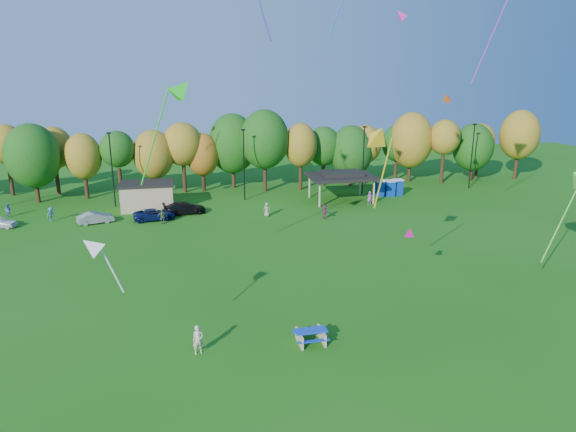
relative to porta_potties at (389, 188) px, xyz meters
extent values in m
plane|color=#19600F|center=(-21.11, -38.19, -1.10)|extent=(160.00, 160.00, 0.00)
cylinder|color=black|center=(-49.15, 10.74, 0.96)|extent=(0.50, 0.50, 4.12)
ellipsoid|color=olive|center=(-49.15, 10.74, 5.76)|extent=(4.78, 4.78, 5.18)
cylinder|color=black|center=(-44.87, 6.01, 0.68)|extent=(0.50, 0.50, 3.56)
ellipsoid|color=#144C0F|center=(-44.87, 6.01, 4.84)|extent=(6.62, 6.62, 8.00)
cylinder|color=black|center=(-43.24, 10.06, 0.80)|extent=(0.50, 0.50, 3.79)
ellipsoid|color=olive|center=(-43.24, 10.06, 5.22)|extent=(4.94, 4.94, 5.58)
cylinder|color=black|center=(-39.13, 6.82, 0.57)|extent=(0.50, 0.50, 3.34)
ellipsoid|color=olive|center=(-39.13, 6.82, 4.47)|extent=(4.61, 4.61, 5.88)
cylinder|color=black|center=(-34.84, 6.66, 0.81)|extent=(0.50, 0.50, 3.82)
ellipsoid|color=#144C0F|center=(-34.84, 6.66, 5.26)|extent=(4.43, 4.43, 4.73)
cylinder|color=black|center=(-30.42, 7.31, 0.53)|extent=(0.50, 0.50, 3.25)
ellipsoid|color=olive|center=(-30.42, 7.31, 4.32)|extent=(5.33, 5.33, 6.53)
cylinder|color=black|center=(-26.57, 7.88, 0.88)|extent=(0.50, 0.50, 3.96)
ellipsoid|color=olive|center=(-26.57, 7.88, 5.51)|extent=(5.31, 5.31, 5.82)
cylinder|color=black|center=(-23.96, 8.15, 0.43)|extent=(0.50, 0.50, 3.05)
ellipsoid|color=#995914|center=(-23.96, 8.15, 3.98)|extent=(4.54, 4.54, 5.87)
cylinder|color=black|center=(-19.69, 9.34, 0.79)|extent=(0.50, 0.50, 3.77)
ellipsoid|color=#144C0F|center=(-19.69, 9.34, 5.19)|extent=(6.69, 6.69, 8.35)
cylinder|color=black|center=(-15.66, 6.35, 1.04)|extent=(0.50, 0.50, 4.28)
ellipsoid|color=#144C0F|center=(-15.66, 6.35, 6.04)|extent=(6.64, 6.64, 8.01)
cylinder|color=black|center=(-10.70, 6.02, 0.78)|extent=(0.50, 0.50, 3.76)
ellipsoid|color=olive|center=(-10.70, 6.02, 5.17)|extent=(4.49, 4.49, 6.02)
cylinder|color=black|center=(-6.83, 8.07, 0.62)|extent=(0.50, 0.50, 3.43)
ellipsoid|color=#144C0F|center=(-6.83, 8.07, 4.62)|extent=(4.77, 4.77, 5.63)
cylinder|color=black|center=(-3.00, 7.21, 0.38)|extent=(0.50, 0.50, 2.95)
ellipsoid|color=#144C0F|center=(-3.00, 7.21, 3.83)|extent=(6.14, 6.14, 7.54)
cylinder|color=black|center=(-0.73, 7.67, 0.66)|extent=(0.50, 0.50, 3.52)
ellipsoid|color=olive|center=(-0.73, 7.67, 4.77)|extent=(4.78, 4.78, 5.53)
cylinder|color=black|center=(4.95, 9.33, 0.60)|extent=(0.50, 0.50, 3.39)
ellipsoid|color=#144C0F|center=(4.95, 9.33, 4.55)|extent=(4.54, 4.54, 5.46)
cylinder|color=black|center=(6.59, 8.05, 0.76)|extent=(0.50, 0.50, 3.72)
ellipsoid|color=olive|center=(6.59, 8.05, 5.10)|extent=(6.32, 6.32, 8.24)
cylinder|color=black|center=(10.87, 6.09, 0.93)|extent=(0.50, 0.50, 4.06)
ellipsoid|color=olive|center=(10.87, 6.09, 5.67)|extent=(4.50, 4.50, 5.13)
cylinder|color=black|center=(15.96, 6.62, 0.43)|extent=(0.50, 0.50, 3.05)
ellipsoid|color=#144C0F|center=(15.96, 6.62, 3.99)|extent=(5.97, 5.97, 7.05)
cylinder|color=black|center=(17.87, 8.17, 0.68)|extent=(0.50, 0.50, 3.55)
ellipsoid|color=olive|center=(17.87, 8.17, 4.83)|extent=(4.60, 4.60, 4.99)
cylinder|color=black|center=(23.39, 6.33, 0.94)|extent=(0.50, 0.50, 4.07)
ellipsoid|color=olive|center=(23.39, 6.33, 5.68)|extent=(5.83, 5.83, 7.42)
cylinder|color=black|center=(-35.11, 1.81, 3.40)|extent=(0.16, 0.16, 9.00)
cube|color=black|center=(-35.11, 1.81, 7.90)|extent=(0.50, 0.25, 0.18)
cylinder|color=black|center=(-19.11, 1.81, 3.40)|extent=(0.16, 0.16, 9.00)
cube|color=black|center=(-19.11, 1.81, 7.90)|extent=(0.50, 0.25, 0.18)
cylinder|color=black|center=(-3.11, 1.81, 3.40)|extent=(0.16, 0.16, 9.00)
cube|color=black|center=(-3.11, 1.81, 7.90)|extent=(0.50, 0.25, 0.18)
cylinder|color=black|center=(12.89, 1.81, 3.40)|extent=(0.16, 0.16, 9.00)
cube|color=black|center=(12.89, 1.81, 7.90)|extent=(0.50, 0.25, 0.18)
cube|color=tan|center=(-31.11, -0.19, 0.40)|extent=(6.00, 4.00, 3.00)
cube|color=black|center=(-31.11, -0.19, 2.03)|extent=(6.30, 4.30, 0.25)
cylinder|color=tan|center=(-10.61, -3.69, 0.40)|extent=(0.24, 0.24, 3.00)
cylinder|color=tan|center=(-3.61, -3.69, 0.40)|extent=(0.24, 0.24, 3.00)
cylinder|color=tan|center=(-10.61, 1.31, 0.40)|extent=(0.24, 0.24, 3.00)
cylinder|color=tan|center=(-3.61, 1.31, 0.40)|extent=(0.24, 0.24, 3.00)
cube|color=black|center=(-7.11, -1.19, 2.05)|extent=(8.20, 6.20, 0.35)
cube|color=black|center=(-7.11, -1.19, 2.45)|extent=(5.00, 3.50, 0.45)
cube|color=#0B3597|center=(-1.30, 0.17, -0.10)|extent=(1.10, 1.10, 2.00)
cube|color=silver|center=(-1.30, 0.17, 0.99)|extent=(1.15, 1.15, 0.18)
cube|color=#0B3597|center=(0.00, -0.29, -0.10)|extent=(1.10, 1.10, 2.00)
cube|color=silver|center=(0.00, -0.29, 0.99)|extent=(1.15, 1.15, 0.18)
cube|color=#0B3597|center=(1.30, 0.12, -0.10)|extent=(1.10, 1.10, 2.00)
cube|color=silver|center=(1.30, 0.12, 0.99)|extent=(1.15, 1.15, 0.18)
cube|color=tan|center=(-20.61, -35.04, -0.70)|extent=(0.16, 1.60, 0.79)
cube|color=tan|center=(-19.18, -35.01, -0.70)|extent=(0.16, 1.60, 0.79)
cube|color=#153EBF|center=(-19.90, -35.02, -0.27)|extent=(1.99, 0.86, 0.07)
cube|color=#153EBF|center=(-19.88, -35.70, -0.61)|extent=(1.98, 0.31, 0.05)
cube|color=#153EBF|center=(-19.91, -34.34, -0.61)|extent=(1.98, 0.31, 0.05)
imported|color=beige|center=(-26.69, -34.83, -0.20)|extent=(0.73, 0.55, 1.79)
imported|color=gray|center=(-36.46, -5.32, -0.47)|extent=(4.06, 2.40, 1.26)
imported|color=#0D1B51|center=(-30.22, -5.29, -0.46)|extent=(4.79, 2.65, 1.27)
imported|color=black|center=(-26.87, -3.45, -0.38)|extent=(5.13, 2.62, 1.43)
imported|color=#596A41|center=(-29.30, -7.06, -0.26)|extent=(1.02, 0.53, 1.67)
imported|color=#5576BB|center=(-46.57, -0.45, -0.32)|extent=(0.83, 0.68, 1.55)
imported|color=#B857B1|center=(-4.19, -3.77, -0.26)|extent=(0.67, 0.50, 1.67)
imported|color=#883867|center=(-11.46, -8.80, -0.28)|extent=(0.77, 1.58, 1.63)
imported|color=#929566|center=(-17.66, -6.47, -0.29)|extent=(0.93, 0.79, 1.62)
imported|color=teal|center=(-41.35, -3.45, -0.30)|extent=(1.14, 1.16, 1.60)
cone|color=#FF2A9D|center=(-7.72, -18.02, 19.65)|extent=(1.50, 1.22, 1.33)
cone|color=#FF0EA2|center=(-11.33, -29.96, 3.90)|extent=(1.09, 1.28, 1.09)
cylinder|color=#AA2BE7|center=(-3.93, -26.35, 17.77)|extent=(1.66, 2.41, 7.55)
cone|color=silver|center=(-31.92, -35.54, 6.26)|extent=(1.54, 1.19, 1.49)
cylinder|color=silver|center=(-31.02, -35.49, 4.91)|extent=(1.12, 0.16, 2.85)
cylinder|color=#2863FF|center=(-10.82, -10.27, 20.99)|extent=(1.98, 1.02, 5.67)
cone|color=yellow|center=(-14.73, -31.60, 11.08)|extent=(1.80, 2.26, 2.07)
cylinder|color=yellow|center=(-14.91, -33.09, 8.83)|extent=(0.32, 1.80, 4.73)
cone|color=#DE461A|center=(0.57, -12.19, 12.33)|extent=(1.80, 1.80, 1.47)
cylinder|color=#361A94|center=(-20.22, -20.86, 19.10)|extent=(1.09, 1.11, 3.79)
cone|color=#1BC41A|center=(-26.70, -26.54, 13.84)|extent=(2.35, 2.03, 1.98)
cylinder|color=#1BC41A|center=(-28.69, -25.87, 10.69)|extent=(2.39, 0.89, 6.61)
cylinder|color=#6CD44B|center=(0.16, -31.14, 4.44)|extent=(2.49, 0.25, 6.61)
camera|label=1|loc=(-27.20, -62.30, 15.04)|focal=32.00mm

